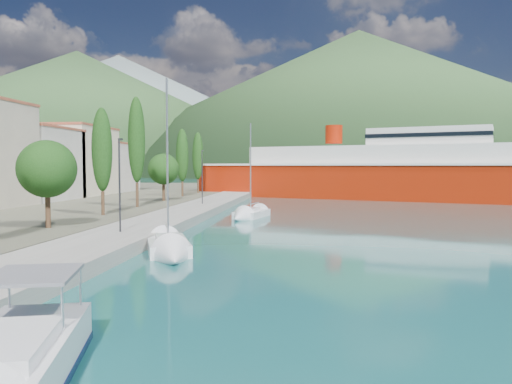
# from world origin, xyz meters

# --- Properties ---
(ground) EXTENTS (1400.00, 1400.00, 0.00)m
(ground) POSITION_xyz_m (0.00, 120.00, 0.00)
(ground) COLOR #175657
(quay) EXTENTS (5.00, 88.00, 0.80)m
(quay) POSITION_xyz_m (-9.00, 26.00, 0.40)
(quay) COLOR gray
(quay) RESTS_ON ground
(hills_far) EXTENTS (1480.00, 900.00, 180.00)m
(hills_far) POSITION_xyz_m (138.59, 618.73, 77.39)
(hills_far) COLOR slate
(hills_far) RESTS_ON ground
(hills_near) EXTENTS (1010.00, 520.00, 115.00)m
(hills_near) POSITION_xyz_m (98.04, 372.50, 49.18)
(hills_near) COLOR #31532A
(hills_near) RESTS_ON ground
(tree_row) EXTENTS (4.06, 64.57, 11.71)m
(tree_row) POSITION_xyz_m (-15.18, 30.82, 5.96)
(tree_row) COLOR #47301E
(tree_row) RESTS_ON land_strip
(lamp_posts) EXTENTS (0.15, 47.53, 6.06)m
(lamp_posts) POSITION_xyz_m (-9.00, 15.67, 4.08)
(lamp_posts) COLOR #2D2D33
(lamp_posts) RESTS_ON quay
(sailboat_near) EXTENTS (4.86, 7.99, 11.04)m
(sailboat_near) POSITION_xyz_m (-4.49, 11.06, 0.30)
(sailboat_near) COLOR silver
(sailboat_near) RESTS_ON ground
(sailboat_mid) EXTENTS (3.77, 7.19, 10.09)m
(sailboat_mid) POSITION_xyz_m (-2.97, 31.29, 0.29)
(sailboat_mid) COLOR silver
(sailboat_mid) RESTS_ON ground
(ferry) EXTENTS (62.55, 33.52, 12.28)m
(ferry) POSITION_xyz_m (15.02, 63.49, 3.74)
(ferry) COLOR #9E1B06
(ferry) RESTS_ON ground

